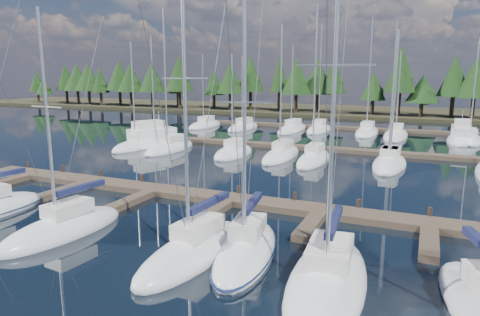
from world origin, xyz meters
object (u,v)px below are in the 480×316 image
at_px(front_sailboat_3, 194,250).
at_px(front_sailboat_4, 246,251).
at_px(motor_yacht_left, 152,141).
at_px(motor_yacht_right, 461,138).
at_px(front_sailboat_2, 64,229).
at_px(front_sailboat_5, 328,280).
at_px(main_dock, 228,202).

relative_size(front_sailboat_3, front_sailboat_4, 1.14).
distance_m(motor_yacht_left, motor_yacht_right, 38.40).
height_order(front_sailboat_2, motor_yacht_left, front_sailboat_2).
xyz_separation_m(front_sailboat_3, front_sailboat_5, (6.33, -0.38, -0.01)).
height_order(front_sailboat_5, motor_yacht_left, front_sailboat_5).
height_order(front_sailboat_3, motor_yacht_left, front_sailboat_3).
bearing_deg(front_sailboat_3, motor_yacht_right, 72.86).
height_order(front_sailboat_3, motor_yacht_right, front_sailboat_3).
distance_m(main_dock, motor_yacht_left, 25.60).
distance_m(front_sailboat_3, motor_yacht_left, 32.77).
height_order(main_dock, front_sailboat_4, front_sailboat_4).
height_order(main_dock, motor_yacht_left, motor_yacht_left).
height_order(main_dock, front_sailboat_3, front_sailboat_3).
distance_m(front_sailboat_4, motor_yacht_right, 44.19).
relative_size(main_dock, front_sailboat_3, 2.95).
distance_m(main_dock, front_sailboat_3, 8.13).
bearing_deg(main_dock, front_sailboat_4, -58.76).
xyz_separation_m(front_sailboat_2, front_sailboat_5, (14.13, -0.09, 0.00)).
xyz_separation_m(front_sailboat_3, front_sailboat_4, (2.23, 0.97, -0.01)).
relative_size(front_sailboat_4, motor_yacht_right, 1.39).
distance_m(front_sailboat_2, motor_yacht_right, 48.87).
bearing_deg(motor_yacht_right, front_sailboat_2, -115.81).
bearing_deg(motor_yacht_right, front_sailboat_5, -99.21).
height_order(front_sailboat_3, front_sailboat_4, front_sailboat_3).
distance_m(front_sailboat_3, motor_yacht_right, 45.74).
bearing_deg(front_sailboat_3, front_sailboat_2, -177.89).
relative_size(main_dock, front_sailboat_2, 3.57).
distance_m(front_sailboat_3, front_sailboat_4, 2.43).
xyz_separation_m(front_sailboat_3, motor_yacht_right, (13.48, 43.70, 0.20)).
bearing_deg(front_sailboat_2, motor_yacht_left, 115.94).
distance_m(front_sailboat_3, front_sailboat_5, 6.34).
xyz_separation_m(front_sailboat_4, motor_yacht_left, (-22.64, 24.68, 0.24)).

